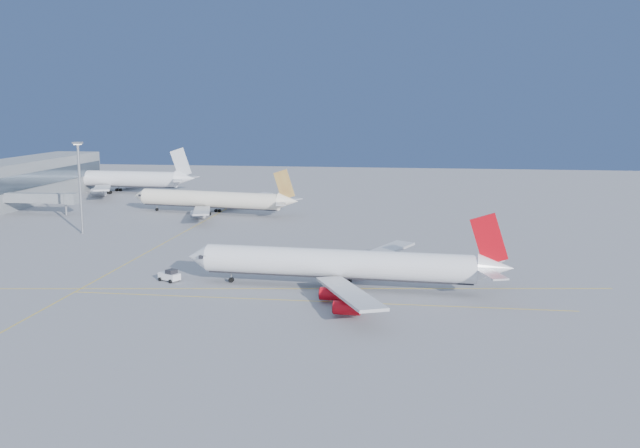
# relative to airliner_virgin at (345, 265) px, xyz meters

# --- Properties ---
(ground) EXTENTS (500.00, 500.00, 0.00)m
(ground) POSITION_rel_airliner_virgin_xyz_m (-9.31, 4.52, -4.62)
(ground) COLOR slate
(ground) RESTS_ON ground
(terminal) EXTENTS (18.40, 110.00, 15.00)m
(terminal) POSITION_rel_airliner_virgin_xyz_m (-124.25, 89.52, 2.89)
(terminal) COLOR gray
(terminal) RESTS_ON ground
(jet_bridge) EXTENTS (23.60, 3.60, 6.90)m
(jet_bridge) POSITION_rel_airliner_virgin_xyz_m (-102.42, 76.52, 0.55)
(jet_bridge) COLOR gray
(jet_bridge) RESTS_ON ground
(taxiway_lines) EXTENTS (118.86, 140.00, 0.02)m
(taxiway_lines) POSITION_rel_airliner_virgin_xyz_m (-24.03, 10.86, -4.61)
(taxiway_lines) COLOR #DEB40C
(taxiway_lines) RESTS_ON ground
(airliner_virgin) EXTENTS (62.18, 55.75, 15.34)m
(airliner_virgin) POSITION_rel_airliner_virgin_xyz_m (0.00, 0.00, 0.00)
(airliner_virgin) COLOR white
(airliner_virgin) RESTS_ON ground
(airliner_etihad) EXTENTS (56.76, 51.85, 14.86)m
(airliner_etihad) POSITION_rel_airliner_virgin_xyz_m (-50.38, 85.25, -0.10)
(airliner_etihad) COLOR white
(airliner_etihad) RESTS_ON ground
(airliner_third) EXTENTS (66.58, 61.38, 17.87)m
(airliner_third) POSITION_rel_airliner_virgin_xyz_m (-103.93, 132.01, 0.78)
(airliner_third) COLOR white
(airliner_third) RESTS_ON ground
(pushback_tug) EXTENTS (4.79, 4.08, 2.41)m
(pushback_tug) POSITION_rel_airliner_virgin_xyz_m (-34.65, 0.81, -3.51)
(pushback_tug) COLOR white
(pushback_tug) RESTS_ON ground
(light_mast) EXTENTS (2.11, 2.11, 24.46)m
(light_mast) POSITION_rel_airliner_virgin_xyz_m (-75.47, 47.01, 9.82)
(light_mast) COLOR gray
(light_mast) RESTS_ON ground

